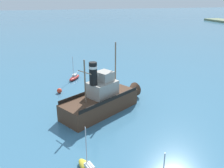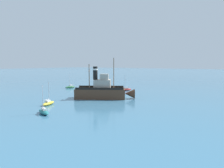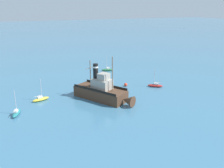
{
  "view_description": "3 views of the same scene",
  "coord_description": "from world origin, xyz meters",
  "px_view_note": "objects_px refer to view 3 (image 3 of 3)",
  "views": [
    {
      "loc": [
        32.18,
        -7.22,
        16.02
      ],
      "look_at": [
        -1.36,
        2.32,
        3.14
      ],
      "focal_mm": 38.0,
      "sensor_mm": 36.0,
      "label": 1
    },
    {
      "loc": [
        40.01,
        29.04,
        8.5
      ],
      "look_at": [
        -1.06,
        1.55,
        3.43
      ],
      "focal_mm": 32.0,
      "sensor_mm": 36.0,
      "label": 2
    },
    {
      "loc": [
        18.9,
        45.83,
        19.75
      ],
      "look_at": [
        -1.13,
        0.5,
        3.32
      ],
      "focal_mm": 38.0,
      "sensor_mm": 36.0,
      "label": 3
    }
  ],
  "objects_px": {
    "sailboat_yellow": "(41,99)",
    "sailboat_red": "(155,85)",
    "old_tugboat": "(102,91)",
    "sailboat_teal": "(16,113)",
    "sailboat_green": "(107,70)",
    "mooring_buoy": "(126,85)"
  },
  "relations": [
    {
      "from": "sailboat_teal",
      "to": "sailboat_red",
      "type": "bearing_deg",
      "value": -174.7
    },
    {
      "from": "sailboat_green",
      "to": "sailboat_teal",
      "type": "bearing_deg",
      "value": 38.57
    },
    {
      "from": "sailboat_green",
      "to": "old_tugboat",
      "type": "bearing_deg",
      "value": 64.58
    },
    {
      "from": "sailboat_yellow",
      "to": "mooring_buoy",
      "type": "xyz_separation_m",
      "value": [
        -21.41,
        -1.23,
        0.01
      ]
    },
    {
      "from": "sailboat_green",
      "to": "sailboat_red",
      "type": "relative_size",
      "value": 1.0
    },
    {
      "from": "mooring_buoy",
      "to": "old_tugboat",
      "type": "bearing_deg",
      "value": 33.64
    },
    {
      "from": "sailboat_green",
      "to": "mooring_buoy",
      "type": "height_order",
      "value": "sailboat_green"
    },
    {
      "from": "sailboat_red",
      "to": "sailboat_teal",
      "type": "bearing_deg",
      "value": 5.3
    },
    {
      "from": "old_tugboat",
      "to": "sailboat_red",
      "type": "bearing_deg",
      "value": -171.51
    },
    {
      "from": "sailboat_green",
      "to": "sailboat_red",
      "type": "distance_m",
      "value": 20.06
    },
    {
      "from": "sailboat_yellow",
      "to": "sailboat_teal",
      "type": "distance_m",
      "value": 7.49
    },
    {
      "from": "sailboat_red",
      "to": "mooring_buoy",
      "type": "xyz_separation_m",
      "value": [
        6.65,
        -3.51,
        0.01
      ]
    },
    {
      "from": "sailboat_green",
      "to": "sailboat_teal",
      "type": "relative_size",
      "value": 1.0
    },
    {
      "from": "sailboat_yellow",
      "to": "sailboat_teal",
      "type": "height_order",
      "value": "same"
    },
    {
      "from": "sailboat_red",
      "to": "mooring_buoy",
      "type": "bearing_deg",
      "value": -27.85
    },
    {
      "from": "old_tugboat",
      "to": "sailboat_yellow",
      "type": "relative_size",
      "value": 2.87
    },
    {
      "from": "sailboat_green",
      "to": "sailboat_yellow",
      "type": "height_order",
      "value": "same"
    },
    {
      "from": "sailboat_red",
      "to": "sailboat_green",
      "type": "bearing_deg",
      "value": -75.37
    },
    {
      "from": "sailboat_yellow",
      "to": "sailboat_red",
      "type": "relative_size",
      "value": 1.0
    },
    {
      "from": "sailboat_green",
      "to": "sailboat_yellow",
      "type": "bearing_deg",
      "value": 36.69
    },
    {
      "from": "sailboat_yellow",
      "to": "sailboat_teal",
      "type": "xyz_separation_m",
      "value": [
        5.22,
        5.37,
        0.0
      ]
    },
    {
      "from": "old_tugboat",
      "to": "sailboat_yellow",
      "type": "bearing_deg",
      "value": -19.84
    }
  ]
}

